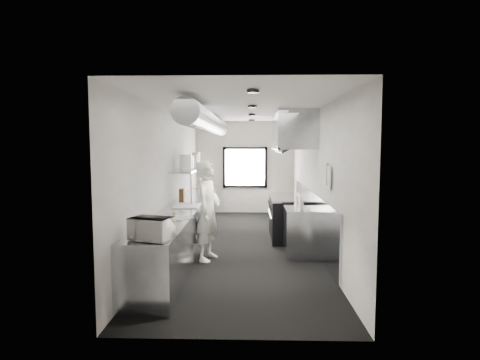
# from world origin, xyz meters

# --- Properties ---
(floor) EXTENTS (3.00, 8.00, 0.01)m
(floor) POSITION_xyz_m (0.00, 0.00, 0.00)
(floor) COLOR black
(floor) RESTS_ON ground
(ceiling) EXTENTS (3.00, 8.00, 0.01)m
(ceiling) POSITION_xyz_m (0.00, 0.00, 2.80)
(ceiling) COLOR silver
(ceiling) RESTS_ON wall_back
(wall_back) EXTENTS (3.00, 0.02, 2.80)m
(wall_back) POSITION_xyz_m (0.00, 4.00, 1.40)
(wall_back) COLOR silver
(wall_back) RESTS_ON floor
(wall_front) EXTENTS (3.00, 0.02, 2.80)m
(wall_front) POSITION_xyz_m (0.00, -4.00, 1.40)
(wall_front) COLOR silver
(wall_front) RESTS_ON floor
(wall_left) EXTENTS (0.02, 8.00, 2.80)m
(wall_left) POSITION_xyz_m (-1.50, 0.00, 1.40)
(wall_left) COLOR silver
(wall_left) RESTS_ON floor
(wall_right) EXTENTS (0.02, 8.00, 2.80)m
(wall_right) POSITION_xyz_m (1.50, 0.00, 1.40)
(wall_right) COLOR silver
(wall_right) RESTS_ON floor
(wall_cladding) EXTENTS (0.03, 5.50, 1.10)m
(wall_cladding) POSITION_xyz_m (1.48, 0.30, 0.55)
(wall_cladding) COLOR #979EA5
(wall_cladding) RESTS_ON wall_right
(hvac_duct) EXTENTS (0.40, 6.40, 0.40)m
(hvac_duct) POSITION_xyz_m (-0.70, 0.40, 2.55)
(hvac_duct) COLOR gray
(hvac_duct) RESTS_ON ceiling
(service_window) EXTENTS (1.36, 0.05, 1.25)m
(service_window) POSITION_xyz_m (0.00, 3.96, 1.40)
(service_window) COLOR white
(service_window) RESTS_ON wall_back
(exhaust_hood) EXTENTS (0.81, 2.20, 0.88)m
(exhaust_hood) POSITION_xyz_m (1.10, 0.70, 2.39)
(exhaust_hood) COLOR #979EA5
(exhaust_hood) RESTS_ON ceiling
(prep_counter) EXTENTS (0.70, 6.00, 0.90)m
(prep_counter) POSITION_xyz_m (-1.15, -0.50, 0.45)
(prep_counter) COLOR #979EA5
(prep_counter) RESTS_ON floor
(pass_shelf) EXTENTS (0.45, 3.00, 0.68)m
(pass_shelf) POSITION_xyz_m (-1.19, 1.00, 1.54)
(pass_shelf) COLOR #979EA5
(pass_shelf) RESTS_ON prep_counter
(range) EXTENTS (0.88, 1.60, 0.94)m
(range) POSITION_xyz_m (1.04, 0.70, 0.47)
(range) COLOR black
(range) RESTS_ON floor
(bottle_station) EXTENTS (0.65, 0.80, 0.90)m
(bottle_station) POSITION_xyz_m (1.15, -0.70, 0.45)
(bottle_station) COLOR #979EA5
(bottle_station) RESTS_ON floor
(far_work_table) EXTENTS (0.70, 1.20, 0.90)m
(far_work_table) POSITION_xyz_m (-1.15, 3.20, 0.45)
(far_work_table) COLOR #979EA5
(far_work_table) RESTS_ON floor
(notice_sheet_a) EXTENTS (0.02, 0.28, 0.38)m
(notice_sheet_a) POSITION_xyz_m (1.47, -1.20, 1.60)
(notice_sheet_a) COLOR beige
(notice_sheet_a) RESTS_ON wall_right
(notice_sheet_b) EXTENTS (0.02, 0.28, 0.38)m
(notice_sheet_b) POSITION_xyz_m (1.47, -1.55, 1.55)
(notice_sheet_b) COLOR beige
(notice_sheet_b) RESTS_ON wall_right
(line_cook) EXTENTS (0.59, 0.75, 1.81)m
(line_cook) POSITION_xyz_m (-0.60, -1.03, 0.91)
(line_cook) COLOR white
(line_cook) RESTS_ON floor
(microwave) EXTENTS (0.56, 0.48, 0.28)m
(microwave) POSITION_xyz_m (-1.08, -3.22, 1.04)
(microwave) COLOR white
(microwave) RESTS_ON prep_counter
(deli_tub_a) EXTENTS (0.16, 0.16, 0.11)m
(deli_tub_a) POSITION_xyz_m (-1.28, -2.63, 0.96)
(deli_tub_a) COLOR #AFB9AA
(deli_tub_a) RESTS_ON prep_counter
(deli_tub_b) EXTENTS (0.17, 0.17, 0.11)m
(deli_tub_b) POSITION_xyz_m (-1.31, -2.46, 0.95)
(deli_tub_b) COLOR #AFB9AA
(deli_tub_b) RESTS_ON prep_counter
(newspaper) EXTENTS (0.41, 0.45, 0.01)m
(newspaper) POSITION_xyz_m (-0.96, -1.79, 0.90)
(newspaper) COLOR silver
(newspaper) RESTS_ON prep_counter
(small_plate) EXTENTS (0.19, 0.19, 0.01)m
(small_plate) POSITION_xyz_m (-1.10, -1.60, 0.91)
(small_plate) COLOR silver
(small_plate) RESTS_ON prep_counter
(pastry) EXTENTS (0.08, 0.08, 0.08)m
(pastry) POSITION_xyz_m (-1.10, -1.60, 0.96)
(pastry) COLOR tan
(pastry) RESTS_ON small_plate
(cutting_board) EXTENTS (0.49, 0.65, 0.02)m
(cutting_board) POSITION_xyz_m (-1.07, -0.50, 0.91)
(cutting_board) COLOR silver
(cutting_board) RESTS_ON prep_counter
(knife_block) EXTENTS (0.12, 0.23, 0.24)m
(knife_block) POSITION_xyz_m (-1.32, 0.38, 1.02)
(knife_block) COLOR #4F341C
(knife_block) RESTS_ON prep_counter
(plate_stack_a) EXTENTS (0.34, 0.34, 0.31)m
(plate_stack_a) POSITION_xyz_m (-1.22, 0.33, 1.73)
(plate_stack_a) COLOR silver
(plate_stack_a) RESTS_ON pass_shelf
(plate_stack_b) EXTENTS (0.26, 0.26, 0.28)m
(plate_stack_b) POSITION_xyz_m (-1.19, 0.61, 1.71)
(plate_stack_b) COLOR silver
(plate_stack_b) RESTS_ON pass_shelf
(plate_stack_c) EXTENTS (0.25, 0.25, 0.30)m
(plate_stack_c) POSITION_xyz_m (-1.17, 1.18, 1.72)
(plate_stack_c) COLOR silver
(plate_stack_c) RESTS_ON pass_shelf
(plate_stack_d) EXTENTS (0.25, 0.25, 0.33)m
(plate_stack_d) POSITION_xyz_m (-1.21, 1.84, 1.74)
(plate_stack_d) COLOR silver
(plate_stack_d) RESTS_ON pass_shelf
(squeeze_bottle_a) EXTENTS (0.07, 0.07, 0.19)m
(squeeze_bottle_a) POSITION_xyz_m (1.08, -0.96, 1.00)
(squeeze_bottle_a) COLOR silver
(squeeze_bottle_a) RESTS_ON bottle_station
(squeeze_bottle_b) EXTENTS (0.08, 0.08, 0.19)m
(squeeze_bottle_b) POSITION_xyz_m (1.11, -0.89, 1.00)
(squeeze_bottle_b) COLOR silver
(squeeze_bottle_b) RESTS_ON bottle_station
(squeeze_bottle_c) EXTENTS (0.07, 0.07, 0.17)m
(squeeze_bottle_c) POSITION_xyz_m (1.13, -0.74, 0.99)
(squeeze_bottle_c) COLOR silver
(squeeze_bottle_c) RESTS_ON bottle_station
(squeeze_bottle_d) EXTENTS (0.08, 0.08, 0.19)m
(squeeze_bottle_d) POSITION_xyz_m (1.13, -0.54, 1.00)
(squeeze_bottle_d) COLOR silver
(squeeze_bottle_d) RESTS_ON bottle_station
(squeeze_bottle_e) EXTENTS (0.08, 0.08, 0.19)m
(squeeze_bottle_e) POSITION_xyz_m (1.07, -0.39, 1.00)
(squeeze_bottle_e) COLOR silver
(squeeze_bottle_e) RESTS_ON bottle_station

